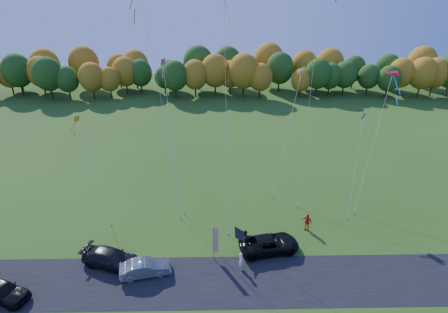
{
  "coord_description": "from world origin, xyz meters",
  "views": [
    {
      "loc": [
        -0.6,
        -26.31,
        22.25
      ],
      "look_at": [
        0.0,
        6.0,
        7.0
      ],
      "focal_mm": 28.0,
      "sensor_mm": 36.0,
      "label": 1
    }
  ],
  "objects_px": {
    "person_east": "(307,222)",
    "feather_flag": "(215,239)",
    "black_suv": "(269,244)",
    "silver_sedan": "(145,268)"
  },
  "relations": [
    {
      "from": "person_east",
      "to": "black_suv",
      "type": "bearing_deg",
      "value": -103.26
    },
    {
      "from": "black_suv",
      "to": "feather_flag",
      "type": "relative_size",
      "value": 1.57
    },
    {
      "from": "black_suv",
      "to": "silver_sedan",
      "type": "relative_size",
      "value": 1.3
    },
    {
      "from": "feather_flag",
      "to": "person_east",
      "type": "bearing_deg",
      "value": 24.11
    },
    {
      "from": "black_suv",
      "to": "feather_flag",
      "type": "distance_m",
      "value": 5.35
    },
    {
      "from": "person_east",
      "to": "silver_sedan",
      "type": "bearing_deg",
      "value": -118.15
    },
    {
      "from": "person_east",
      "to": "feather_flag",
      "type": "distance_m",
      "value": 10.34
    },
    {
      "from": "person_east",
      "to": "feather_flag",
      "type": "xyz_separation_m",
      "value": [
        -9.37,
        -4.19,
        1.24
      ]
    },
    {
      "from": "person_east",
      "to": "feather_flag",
      "type": "bearing_deg",
      "value": -115.44
    },
    {
      "from": "silver_sedan",
      "to": "feather_flag",
      "type": "xyz_separation_m",
      "value": [
        6.04,
        1.85,
        1.48
      ]
    }
  ]
}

